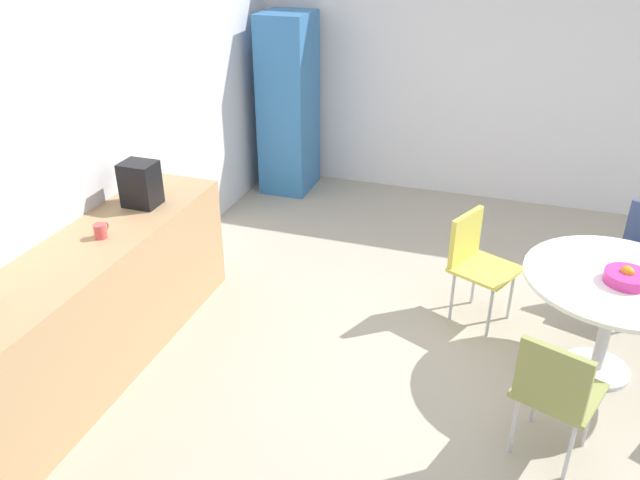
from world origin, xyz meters
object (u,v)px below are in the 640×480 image
chair_yellow (475,255)px  chair_olive (555,388)px  fruit_bowl (627,277)px  mug_red (101,231)px  coffee_maker (140,184)px  locker_cabinet (288,105)px  round_table (614,295)px  mug_green (149,186)px

chair_yellow → chair_olive: same height
fruit_bowl → mug_red: mug_red is taller
chair_olive → fruit_bowl: (0.88, -0.38, 0.25)m
fruit_bowl → coffee_maker: 3.27m
locker_cabinet → fruit_bowl: (-2.39, -3.15, -0.16)m
round_table → locker_cabinet: bearing=53.1°
mug_red → mug_green: bearing=7.9°
fruit_bowl → mug_green: mug_green is taller
chair_yellow → fruit_bowl: 1.08m
chair_olive → mug_red: 2.88m
fruit_bowl → round_table: bearing=34.5°
chair_yellow → chair_olive: (-1.35, -0.57, 0.00)m
fruit_bowl → mug_red: size_ratio=2.12×
round_table → fruit_bowl: bearing=-145.5°
chair_olive → coffee_maker: 2.99m
mug_green → mug_red: (-0.74, -0.10, 0.00)m
mug_red → coffee_maker: (0.53, 0.03, 0.11)m
fruit_bowl → mug_red: bearing=103.5°
round_table → mug_red: (-0.83, 3.19, 0.34)m
round_table → coffee_maker: (-0.30, 3.22, 0.45)m
round_table → coffee_maker: size_ratio=3.62×
chair_olive → fruit_bowl: fruit_bowl is taller
locker_cabinet → chair_olive: locker_cabinet is taller
coffee_maker → mug_red: bearing=-177.0°
mug_green → chair_olive: bearing=-106.1°
locker_cabinet → round_table: bearing=-126.9°
coffee_maker → fruit_bowl: bearing=-85.7°
chair_olive → mug_green: (0.85, 2.95, 0.43)m
chair_yellow → fruit_bowl: size_ratio=3.03×
locker_cabinet → mug_green: (-2.42, 0.18, 0.01)m
chair_olive → coffee_maker: coffee_maker is taller
mug_green → mug_red: same height
chair_yellow → chair_olive: size_ratio=1.00×
fruit_bowl → chair_olive: bearing=156.9°
locker_cabinet → mug_red: locker_cabinet is taller
mug_green → coffee_maker: bearing=-160.4°
round_table → coffee_maker: 3.26m
round_table → chair_olive: chair_olive is taller
mug_green → coffee_maker: size_ratio=0.40×
chair_olive → mug_green: size_ratio=6.43×
locker_cabinet → mug_green: bearing=175.8°
chair_yellow → coffee_maker: bearing=107.1°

